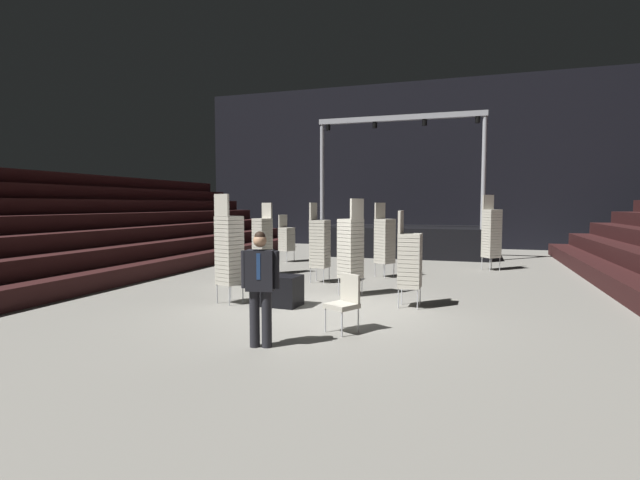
# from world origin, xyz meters

# --- Properties ---
(ground_plane) EXTENTS (22.00, 30.00, 0.10)m
(ground_plane) POSITION_xyz_m (0.00, 0.00, -0.05)
(ground_plane) COLOR gray
(arena_end_wall) EXTENTS (22.00, 0.30, 8.00)m
(arena_end_wall) POSITION_xyz_m (0.00, 15.00, 4.00)
(arena_end_wall) COLOR black
(arena_end_wall) RESTS_ON ground_plane
(bleacher_bank_left) EXTENTS (5.25, 24.00, 3.15)m
(bleacher_bank_left) POSITION_xyz_m (-8.38, 1.00, 1.58)
(bleacher_bank_left) COLOR black
(bleacher_bank_left) RESTS_ON ground_plane
(stage_riser) EXTENTS (6.62, 3.56, 5.44)m
(stage_riser) POSITION_xyz_m (0.00, 11.00, 0.65)
(stage_riser) COLOR black
(stage_riser) RESTS_ON ground_plane
(man_with_tie) EXTENTS (0.57, 0.31, 1.70)m
(man_with_tie) POSITION_xyz_m (-0.17, -2.50, 0.96)
(man_with_tie) COLOR black
(man_with_tie) RESTS_ON ground_plane
(chair_stack_front_left) EXTENTS (0.45, 0.45, 1.96)m
(chair_stack_front_left) POSITION_xyz_m (1.54, 0.92, 0.98)
(chair_stack_front_left) COLOR #B2B5BA
(chair_stack_front_left) RESTS_ON ground_plane
(chair_stack_front_right) EXTENTS (0.56, 0.56, 2.31)m
(chair_stack_front_right) POSITION_xyz_m (-2.13, 0.14, 1.15)
(chair_stack_front_right) COLOR #B2B5BA
(chair_stack_front_right) RESTS_ON ground_plane
(chair_stack_mid_left) EXTENTS (0.62, 0.62, 2.39)m
(chair_stack_mid_left) POSITION_xyz_m (3.30, 7.21, 1.19)
(chair_stack_mid_left) COLOR #B2B5BA
(chair_stack_mid_left) RESTS_ON ground_plane
(chair_stack_mid_right) EXTENTS (0.58, 0.58, 2.14)m
(chair_stack_mid_right) POSITION_xyz_m (-3.19, 4.10, 1.07)
(chair_stack_mid_right) COLOR #B2B5BA
(chair_stack_mid_right) RESTS_ON ground_plane
(chair_stack_mid_centre) EXTENTS (0.58, 0.58, 1.71)m
(chair_stack_mid_centre) POSITION_xyz_m (-3.71, 7.26, 0.86)
(chair_stack_mid_centre) COLOR #B2B5BA
(chair_stack_mid_centre) RESTS_ON ground_plane
(chair_stack_rear_left) EXTENTS (0.60, 0.60, 2.22)m
(chair_stack_rear_left) POSITION_xyz_m (0.10, 1.76, 1.11)
(chair_stack_rear_left) COLOR #B2B5BA
(chair_stack_rear_left) RESTS_ON ground_plane
(chair_stack_rear_right) EXTENTS (0.54, 0.54, 1.79)m
(chair_stack_rear_right) POSITION_xyz_m (-3.31, 2.20, 0.90)
(chair_stack_rear_right) COLOR #B2B5BA
(chair_stack_rear_right) RESTS_ON ground_plane
(chair_stack_rear_centre) EXTENTS (0.48, 0.48, 2.14)m
(chair_stack_rear_centre) POSITION_xyz_m (-1.14, 3.28, 1.07)
(chair_stack_rear_centre) COLOR #B2B5BA
(chair_stack_rear_centre) RESTS_ON ground_plane
(chair_stack_aisle_left) EXTENTS (0.61, 0.61, 2.14)m
(chair_stack_aisle_left) POSITION_xyz_m (0.34, 4.73, 1.07)
(chair_stack_aisle_left) COLOR #B2B5BA
(chair_stack_aisle_left) RESTS_ON ground_plane
(equipment_road_case) EXTENTS (0.94, 0.66, 0.63)m
(equipment_road_case) POSITION_xyz_m (-1.04, 0.23, 0.32)
(equipment_road_case) COLOR black
(equipment_road_case) RESTS_ON ground_plane
(loose_chair_near_man) EXTENTS (0.60, 0.60, 0.95)m
(loose_chair_near_man) POSITION_xyz_m (0.79, -1.31, 0.53)
(loose_chair_near_man) COLOR #B2B5BA
(loose_chair_near_man) RESTS_ON ground_plane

